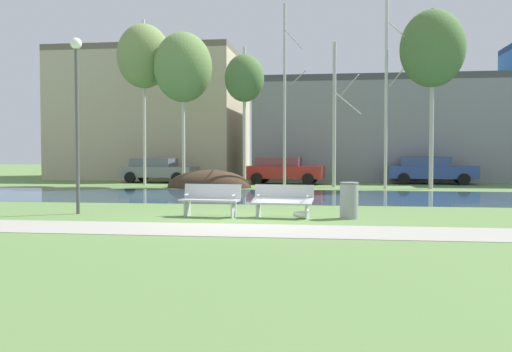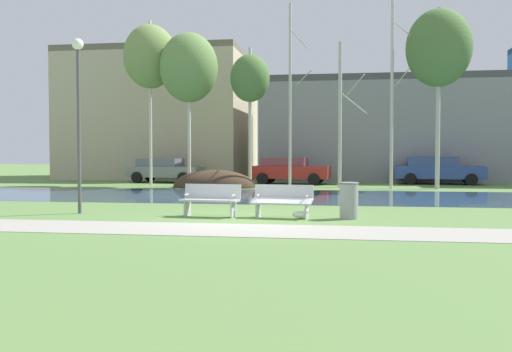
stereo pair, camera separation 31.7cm
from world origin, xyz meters
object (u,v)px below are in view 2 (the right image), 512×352
(bench_right, at_px, (283,200))
(parked_hatch_third_blue, at_px, (438,170))
(trash_bin, at_px, (349,200))
(streetlamp, at_px, (78,96))
(parked_sedan_second_red, at_px, (290,170))
(bench_left, at_px, (210,199))
(seagull, at_px, (300,214))
(parked_van_nearest_grey, at_px, (165,170))

(bench_right, xyz_separation_m, parked_hatch_third_blue, (6.77, 17.55, 0.34))
(trash_bin, xyz_separation_m, streetlamp, (-7.55, 0.18, 2.84))
(streetlamp, height_order, parked_sedan_second_red, streetlamp)
(bench_left, bearing_deg, parked_hatch_third_blue, 63.57)
(bench_right, bearing_deg, parked_sedan_second_red, 94.71)
(bench_right, height_order, parked_hatch_third_blue, parked_hatch_third_blue)
(bench_left, height_order, parked_hatch_third_blue, parked_hatch_third_blue)
(bench_left, xyz_separation_m, seagull, (2.45, -0.24, -0.34))
(seagull, bearing_deg, trash_bin, 12.63)
(trash_bin, height_order, parked_van_nearest_grey, parked_van_nearest_grey)
(bench_left, xyz_separation_m, bench_right, (1.95, 0.00, 0.00))
(parked_hatch_third_blue, bearing_deg, parked_van_nearest_grey, -178.56)
(streetlamp, bearing_deg, trash_bin, -1.38)
(bench_left, relative_size, trash_bin, 1.73)
(streetlamp, bearing_deg, parked_van_nearest_grey, 100.04)
(parked_van_nearest_grey, bearing_deg, seagull, -61.87)
(streetlamp, distance_m, parked_sedan_second_red, 17.07)
(parked_sedan_second_red, relative_size, parked_hatch_third_blue, 0.91)
(parked_sedan_second_red, bearing_deg, bench_left, -92.06)
(parked_van_nearest_grey, distance_m, parked_sedan_second_red, 7.48)
(trash_bin, distance_m, parked_van_nearest_grey, 20.11)
(trash_bin, distance_m, streetlamp, 8.06)
(seagull, height_order, parked_van_nearest_grey, parked_van_nearest_grey)
(parked_van_nearest_grey, height_order, parked_hatch_third_blue, parked_hatch_third_blue)
(parked_van_nearest_grey, distance_m, parked_hatch_third_blue, 15.59)
(trash_bin, relative_size, parked_van_nearest_grey, 0.21)
(streetlamp, bearing_deg, parked_sedan_second_red, 74.70)
(parked_van_nearest_grey, relative_size, parked_hatch_third_blue, 0.92)
(trash_bin, bearing_deg, parked_sedan_second_red, 100.64)
(bench_left, distance_m, parked_sedan_second_red, 16.51)
(bench_right, height_order, parked_sedan_second_red, parked_sedan_second_red)
(bench_left, height_order, parked_van_nearest_grey, parked_van_nearest_grey)
(streetlamp, distance_m, parked_van_nearest_grey, 17.40)
(seagull, height_order, parked_hatch_third_blue, parked_hatch_third_blue)
(bench_left, bearing_deg, seagull, -5.66)
(streetlamp, bearing_deg, bench_right, -2.14)
(parked_sedan_second_red, bearing_deg, parked_hatch_third_blue, 7.39)
(seagull, xyz_separation_m, parked_sedan_second_red, (-1.85, 16.74, 0.65))
(bench_right, xyz_separation_m, parked_sedan_second_red, (-1.36, 16.50, 0.31))
(seagull, bearing_deg, streetlamp, 175.83)
(streetlamp, height_order, parked_hatch_third_blue, streetlamp)
(bench_right, relative_size, trash_bin, 1.73)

